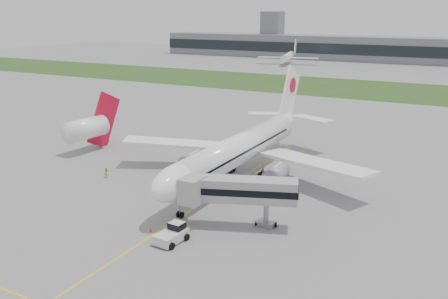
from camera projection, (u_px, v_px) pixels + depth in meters
The scene contains 14 objects.
ground at pixel (229, 186), 84.27m from camera, with size 600.00×600.00×0.00m, color gray.
apron_markings at pixel (214, 196), 80.02m from camera, with size 70.00×70.00×0.04m, color yellow, non-canonical shape.
grass_strip at pixel (377, 90), 186.18m from camera, with size 600.00×50.00×0.02m, color #23461A.
terminal_building at pixel (420, 51), 277.61m from camera, with size 320.00×22.30×14.00m.
control_tower at pixel (272, 56), 322.17m from camera, with size 12.00×12.00×56.00m, color slate, non-canonical shape.
airliner at pixel (242, 147), 86.88m from camera, with size 48.13×53.95×17.88m.
pushback_tug at pixel (173, 234), 63.91m from camera, with size 3.43×4.75×2.32m.
jet_bridge at pixel (236, 190), 67.05m from camera, with size 14.97×9.18×7.18m.
safety_cone_left at pixel (150, 230), 66.88m from camera, with size 0.45×0.45×0.62m, color #FF3B0D.
safety_cone_right at pixel (159, 232), 66.20m from camera, with size 0.36×0.36×0.49m, color #FF3B0D.
ground_crew_near at pixel (178, 229), 65.59m from camera, with size 0.66×0.43×1.81m, color #CCE426.
ground_crew_far at pixel (107, 173), 88.38m from camera, with size 0.89×0.70×1.84m, color #B0CF22.
neighbor_aircraft at pixel (88, 128), 104.25m from camera, with size 5.15×15.58×12.66m.
distant_aircraft_left at pixel (288, 64), 273.86m from camera, with size 33.06×29.17×12.64m, color white, non-canonical shape.
Camera 1 is at (36.79, -70.46, 28.68)m, focal length 40.00 mm.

